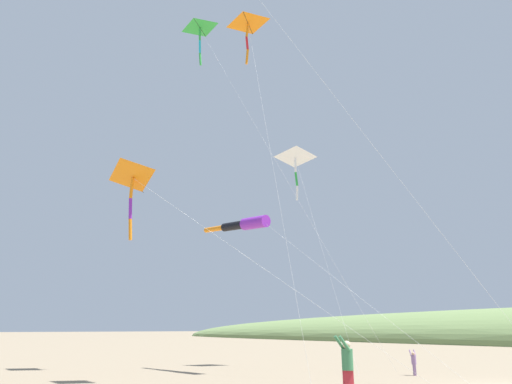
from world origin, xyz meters
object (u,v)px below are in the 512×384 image
kite_delta_red_high_left (295,158)px  kite_delta_checkered_midright (200,28)px  person_adult_flyer (347,363)px  person_child_green_jacket (414,361)px  kite_delta_striped_overhead (134,177)px  kite_windsock_black_fish_shape (243,225)px  kite_delta_purple_drifting (248,24)px

kite_delta_red_high_left → kite_delta_checkered_midright: 10.69m
person_adult_flyer → kite_delta_checkered_midright: size_ratio=0.09×
person_child_green_jacket → kite_delta_striped_overhead: size_ratio=0.11×
kite_delta_checkered_midright → person_child_green_jacket: bearing=-51.4°
kite_windsock_black_fish_shape → kite_delta_checkered_midright: kite_delta_checkered_midright is taller
person_adult_flyer → kite_windsock_black_fish_shape: bearing=75.3°
person_adult_flyer → kite_delta_purple_drifting: kite_delta_purple_drifting is taller
person_adult_flyer → kite_delta_purple_drifting: 16.96m
kite_windsock_black_fish_shape → kite_delta_striped_overhead: 8.53m
kite_delta_striped_overhead → person_adult_flyer: bearing=-50.8°
person_child_green_jacket → kite_windsock_black_fish_shape: kite_windsock_black_fish_shape is taller
person_child_green_jacket → kite_windsock_black_fish_shape: size_ratio=0.08×
person_adult_flyer → kite_delta_red_high_left: bearing=54.8°
person_child_green_jacket → kite_delta_checkered_midright: kite_delta_checkered_midright is taller
kite_delta_striped_overhead → kite_delta_checkered_midright: bearing=43.7°
kite_delta_striped_overhead → kite_delta_checkered_midright: 15.59m
person_child_green_jacket → kite_delta_red_high_left: bearing=91.4°
person_adult_flyer → kite_delta_red_high_left: 18.56m
kite_delta_purple_drifting → kite_delta_striped_overhead: size_ratio=1.69×
kite_delta_red_high_left → kite_delta_striped_overhead: bearing=-160.2°
kite_delta_red_high_left → kite_delta_purple_drifting: size_ratio=0.80×
person_adult_flyer → kite_windsock_black_fish_shape: 12.11m
kite_delta_purple_drifting → kite_delta_checkered_midright: 8.29m
person_adult_flyer → person_child_green_jacket: (8.20, 3.30, -0.42)m
person_child_green_jacket → person_adult_flyer: bearing=-158.1°
kite_delta_red_high_left → kite_delta_purple_drifting: 10.89m
kite_windsock_black_fish_shape → kite_delta_striped_overhead: bearing=-157.9°
person_child_green_jacket → kite_delta_checkered_midright: size_ratio=0.05×
person_child_green_jacket → kite_delta_checkered_midright: bearing=128.6°
kite_windsock_black_fish_shape → kite_delta_purple_drifting: 10.70m
kite_windsock_black_fish_shape → kite_delta_red_high_left: bearing=16.4°
kite_delta_red_high_left → kite_delta_striped_overhead: 15.06m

